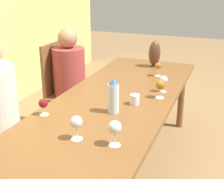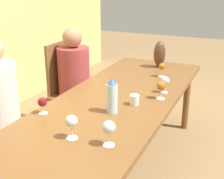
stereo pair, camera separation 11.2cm
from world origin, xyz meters
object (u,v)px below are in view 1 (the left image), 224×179
Objects in this scene: water_bottle at (114,96)px; chair_far at (64,88)px; wine_glass_2 at (158,66)px; person_far at (71,79)px; water_tumbler at (135,99)px; wine_glass_5 at (160,86)px; wine_glass_3 at (43,104)px; wine_glass_1 at (115,128)px; vase at (155,53)px; wine_glass_4 at (76,123)px; wine_glass_0 at (164,80)px.

chair_far is (0.85, 0.91, -0.34)m from water_bottle.
wine_glass_2 is 0.94m from person_far.
water_tumbler is (0.20, -0.09, -0.09)m from water_bottle.
wine_glass_3 is at bearing 132.39° from wine_glass_5.
wine_glass_1 is at bearing -172.72° from water_tumbler.
water_tumbler is 1.10m from vase.
water_bottle is at bearing 22.17° from wine_glass_1.
vase is (1.09, 0.13, 0.11)m from water_tumbler.
chair_far reaches higher than wine_glass_3.
wine_glass_5 is (0.83, -0.07, -0.01)m from wine_glass_1.
vase is 1.86× the size of wine_glass_4.
chair_far is at bearing 23.91° from wine_glass_3.
wine_glass_4 is 1.59m from chair_far.
wine_glass_2 is 1.30m from wine_glass_3.
water_bottle is at bearing 154.47° from water_tumbler.
wine_glass_3 is 0.10× the size of person_far.
wine_glass_0 is 0.98m from wine_glass_1.
wine_glass_4 is at bearing -121.00° from wine_glass_3.
water_bottle is 2.13× the size of wine_glass_3.
person_far reaches higher than wine_glass_2.
wine_glass_2 is 0.89× the size of wine_glass_4.
wine_glass_1 is at bearing -157.83° from water_bottle.
wine_glass_0 reaches higher than wine_glass_2.
water_bottle is 1.29m from vase.
water_tumbler is 1.14m from person_far.
water_bottle is 0.49m from wine_glass_3.
water_tumbler is at bearing -51.92° from wine_glass_3.
wine_glass_2 is (1.40, 0.09, -0.01)m from wine_glass_1.
vase is 1.73m from wine_glass_4.
vase is 2.33× the size of wine_glass_3.
wine_glass_4 is 0.90m from wine_glass_5.
chair_far is (0.66, 1.01, -0.25)m from water_tumbler.
water_tumbler is at bearing 7.28° from wine_glass_1.
wine_glass_1 reaches higher than water_tumbler.
water_bottle is at bearing -136.16° from person_far.
wine_glass_4 is 0.15× the size of chair_far.
wine_glass_0 is 1.04m from wine_glass_4.
water_tumbler is 0.28× the size of vase.
person_far is (1.28, 1.00, -0.22)m from wine_glass_1.
wine_glass_1 reaches higher than wine_glass_4.
wine_glass_0 is 0.12× the size of person_far.
wine_glass_0 is 1.03× the size of wine_glass_2.
wine_glass_0 is 1.16× the size of wine_glass_3.
wine_glass_5 is at bearing -113.13° from person_far.
wine_glass_1 is 1.02× the size of wine_glass_4.
wine_glass_1 is 0.83m from wine_glass_5.
person_far is (1.07, 0.38, -0.19)m from wine_glass_3.
person_far is (0.85, 0.82, -0.23)m from water_bottle.
water_tumbler is 1.23m from chair_far.
wine_glass_1 is (-0.98, 0.06, 0.01)m from wine_glass_0.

